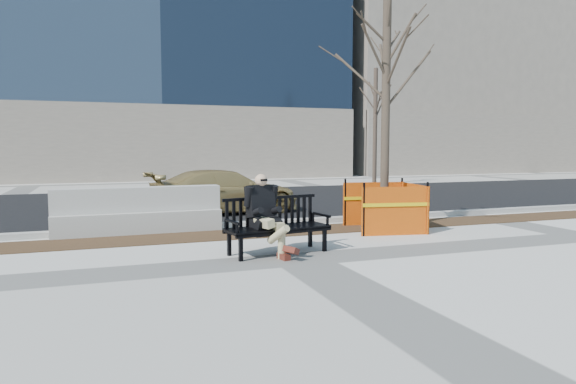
{
  "coord_description": "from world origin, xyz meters",
  "views": [
    {
      "loc": [
        -2.95,
        -7.68,
        1.83
      ],
      "look_at": [
        0.21,
        1.13,
        0.99
      ],
      "focal_mm": 32.07,
      "sensor_mm": 36.0,
      "label": 1
    }
  ],
  "objects_px": {
    "tree_fence": "(384,230)",
    "jersey_barrier_left": "(139,233)",
    "seated_man": "(264,254)",
    "sedan": "(225,213)",
    "bench": "(278,253)"
  },
  "relations": [
    {
      "from": "tree_fence",
      "to": "jersey_barrier_left",
      "type": "bearing_deg",
      "value": 164.28
    },
    {
      "from": "seated_man",
      "to": "jersey_barrier_left",
      "type": "relative_size",
      "value": 0.4
    },
    {
      "from": "sedan",
      "to": "tree_fence",
      "type": "bearing_deg",
      "value": -153.47
    },
    {
      "from": "seated_man",
      "to": "sedan",
      "type": "xyz_separation_m",
      "value": [
        0.57,
        5.46,
        0.0
      ]
    },
    {
      "from": "bench",
      "to": "sedan",
      "type": "height_order",
      "value": "sedan"
    },
    {
      "from": "seated_man",
      "to": "sedan",
      "type": "height_order",
      "value": "seated_man"
    },
    {
      "from": "seated_man",
      "to": "tree_fence",
      "type": "xyz_separation_m",
      "value": [
        3.22,
        1.55,
        0.0
      ]
    },
    {
      "from": "sedan",
      "to": "jersey_barrier_left",
      "type": "relative_size",
      "value": 1.2
    },
    {
      "from": "sedan",
      "to": "seated_man",
      "type": "bearing_deg",
      "value": 166.48
    },
    {
      "from": "bench",
      "to": "sedan",
      "type": "relative_size",
      "value": 0.44
    },
    {
      "from": "tree_fence",
      "to": "jersey_barrier_left",
      "type": "xyz_separation_m",
      "value": [
        -5.07,
        1.43,
        0.0
      ]
    },
    {
      "from": "jersey_barrier_left",
      "to": "sedan",
      "type": "bearing_deg",
      "value": 44.44
    },
    {
      "from": "tree_fence",
      "to": "sedan",
      "type": "distance_m",
      "value": 4.72
    },
    {
      "from": "tree_fence",
      "to": "seated_man",
      "type": "bearing_deg",
      "value": -154.27
    },
    {
      "from": "bench",
      "to": "tree_fence",
      "type": "distance_m",
      "value": 3.36
    }
  ]
}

